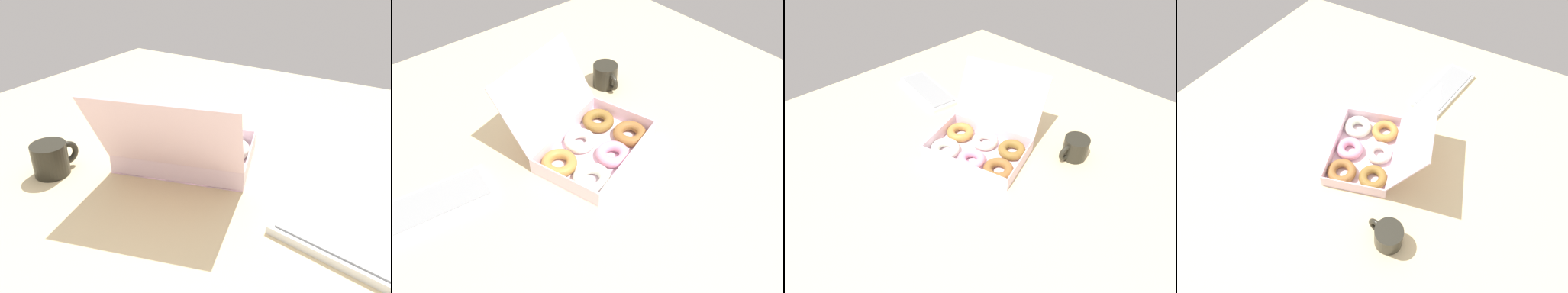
{
  "view_description": "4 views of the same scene",
  "coord_description": "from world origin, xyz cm",
  "views": [
    {
      "loc": [
        -51.84,
        76.68,
        52.73
      ],
      "look_at": [
        -4.33,
        0.44,
        4.54
      ],
      "focal_mm": 35.0,
      "sensor_mm": 36.0,
      "label": 1
    },
    {
      "loc": [
        -56.58,
        -59.39,
        83.91
      ],
      "look_at": [
        -4.2,
        2.29,
        2.93
      ],
      "focal_mm": 35.0,
      "sensor_mm": 36.0,
      "label": 2
    },
    {
      "loc": [
        58.38,
        -56.94,
        77.38
      ],
      "look_at": [
        0.2,
        -0.08,
        5.68
      ],
      "focal_mm": 28.0,
      "sensor_mm": 36.0,
      "label": 3
    },
    {
      "loc": [
        56.1,
        38.52,
        94.84
      ],
      "look_at": [
        -4.23,
        3.31,
        3.58
      ],
      "focal_mm": 28.0,
      "sensor_mm": 36.0,
      "label": 4
    }
  ],
  "objects": [
    {
      "name": "coffee_mug",
      "position": [
        23.55,
        24.86,
        4.34
      ],
      "size": [
        8.9,
        12.4,
        8.46
      ],
      "color": "#29261E",
      "rests_on": "ground_plane"
    },
    {
      "name": "ground_plane",
      "position": [
        0.0,
        0.0,
        -1.0
      ],
      "size": [
        180.0,
        180.0,
        2.0
      ],
      "primitive_type": "cube",
      "color": "beige"
    },
    {
      "name": "donut_box",
      "position": [
        -2.77,
        2.69,
        3.4
      ],
      "size": [
        43.15,
        43.66,
        25.58
      ],
      "color": "white",
      "rests_on": "ground_plane"
    },
    {
      "name": "keyboard",
      "position": [
        -50.27,
        14.09,
        1.06
      ],
      "size": [
        36.62,
        17.78,
        2.2
      ],
      "color": "white",
      "rests_on": "ground_plane"
    }
  ]
}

